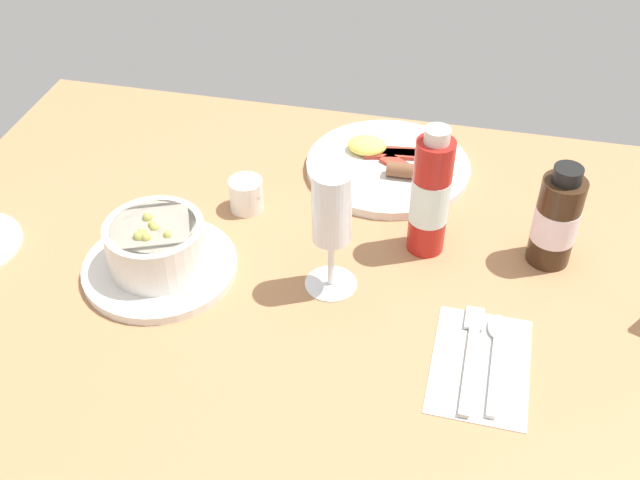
% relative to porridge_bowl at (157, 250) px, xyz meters
% --- Properties ---
extents(ground_plane, '(1.10, 0.84, 0.03)m').
position_rel_porridge_bowl_xyz_m(ground_plane, '(0.18, 0.02, -0.05)').
color(ground_plane, '#A8754C').
extents(porridge_bowl, '(0.20, 0.20, 0.08)m').
position_rel_porridge_bowl_xyz_m(porridge_bowl, '(0.00, 0.00, 0.00)').
color(porridge_bowl, silver).
rests_on(porridge_bowl, ground_plane).
extents(cutlery_setting, '(0.11, 0.17, 0.01)m').
position_rel_porridge_bowl_xyz_m(cutlery_setting, '(0.42, -0.07, -0.03)').
color(cutlery_setting, silver).
rests_on(cutlery_setting, ground_plane).
extents(creamer_jug, '(0.06, 0.05, 0.05)m').
position_rel_porridge_bowl_xyz_m(creamer_jug, '(0.07, 0.15, -0.01)').
color(creamer_jug, silver).
rests_on(creamer_jug, ground_plane).
extents(wine_glass, '(0.07, 0.07, 0.17)m').
position_rel_porridge_bowl_xyz_m(wine_glass, '(0.22, 0.02, 0.08)').
color(wine_glass, white).
rests_on(wine_glass, ground_plane).
extents(sauce_bottle_brown, '(0.06, 0.06, 0.15)m').
position_rel_porridge_bowl_xyz_m(sauce_bottle_brown, '(0.49, 0.13, 0.03)').
color(sauce_bottle_brown, '#382314').
rests_on(sauce_bottle_brown, ground_plane).
extents(sauce_bottle_red, '(0.05, 0.05, 0.19)m').
position_rel_porridge_bowl_xyz_m(sauce_bottle_red, '(0.33, 0.12, 0.05)').
color(sauce_bottle_red, '#B21E19').
rests_on(sauce_bottle_red, ground_plane).
extents(breakfast_plate, '(0.25, 0.25, 0.04)m').
position_rel_porridge_bowl_xyz_m(breakfast_plate, '(0.25, 0.29, -0.03)').
color(breakfast_plate, silver).
rests_on(breakfast_plate, ground_plane).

